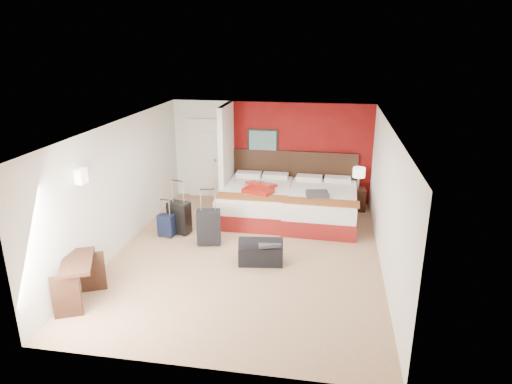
% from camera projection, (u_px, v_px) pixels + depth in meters
% --- Properties ---
extents(ground, '(6.50, 6.50, 0.00)m').
position_uv_depth(ground, '(248.00, 254.00, 8.73)').
color(ground, tan).
rests_on(ground, ground).
extents(room_walls, '(5.02, 6.52, 2.50)m').
position_uv_depth(room_walls, '(196.00, 169.00, 9.87)').
color(room_walls, white).
rests_on(room_walls, ground).
extents(red_accent_panel, '(3.50, 0.04, 2.50)m').
position_uv_depth(red_accent_panel, '(301.00, 153.00, 11.23)').
color(red_accent_panel, maroon).
rests_on(red_accent_panel, ground).
extents(partition_wall, '(0.12, 1.20, 2.50)m').
position_uv_depth(partition_wall, '(226.00, 156.00, 10.93)').
color(partition_wall, silver).
rests_on(partition_wall, ground).
extents(entry_door, '(0.82, 0.06, 2.05)m').
position_uv_depth(entry_door, '(204.00, 158.00, 11.67)').
color(entry_door, silver).
rests_on(entry_door, ground).
extents(bed_left, '(1.55, 2.21, 0.66)m').
position_uv_depth(bed_left, '(256.00, 202.00, 10.57)').
color(bed_left, white).
rests_on(bed_left, ground).
extents(bed_right, '(1.63, 2.27, 0.67)m').
position_uv_depth(bed_right, '(322.00, 206.00, 10.25)').
color(bed_right, white).
rests_on(bed_right, ground).
extents(red_suitcase_open, '(0.90, 1.04, 0.11)m').
position_uv_depth(red_suitcase_open, '(260.00, 188.00, 10.34)').
color(red_suitcase_open, '#A4190E').
rests_on(red_suitcase_open, bed_left).
extents(jacket_bundle, '(0.53, 0.45, 0.11)m').
position_uv_depth(jacket_bundle, '(317.00, 194.00, 9.86)').
color(jacket_bundle, '#3E3E43').
rests_on(jacket_bundle, bed_right).
extents(nightstand, '(0.40, 0.40, 0.54)m').
position_uv_depth(nightstand, '(357.00, 199.00, 10.91)').
color(nightstand, '#331A11').
rests_on(nightstand, ground).
extents(table_lamp, '(0.35, 0.35, 0.52)m').
position_uv_depth(table_lamp, '(359.00, 178.00, 10.74)').
color(table_lamp, white).
rests_on(table_lamp, nightstand).
extents(suitcase_black, '(0.50, 0.37, 0.67)m').
position_uv_depth(suitcase_black, '(179.00, 219.00, 9.55)').
color(suitcase_black, black).
rests_on(suitcase_black, ground).
extents(suitcase_charcoal, '(0.52, 0.38, 0.69)m').
position_uv_depth(suitcase_charcoal, '(209.00, 228.00, 9.04)').
color(suitcase_charcoal, black).
rests_on(suitcase_charcoal, ground).
extents(suitcase_navy, '(0.35, 0.24, 0.45)m').
position_uv_depth(suitcase_navy, '(166.00, 226.00, 9.43)').
color(suitcase_navy, '#111833').
rests_on(suitcase_navy, ground).
extents(duffel_bag, '(0.86, 0.53, 0.41)m').
position_uv_depth(duffel_bag, '(261.00, 253.00, 8.32)').
color(duffel_bag, black).
rests_on(duffel_bag, ground).
extents(jacket_draped, '(0.50, 0.46, 0.05)m').
position_uv_depth(jacket_draped, '(269.00, 243.00, 8.18)').
color(jacket_draped, '#36353A').
rests_on(jacket_draped, duffel_bag).
extents(desk, '(0.78, 1.00, 0.75)m').
position_uv_depth(desk, '(80.00, 282.00, 6.99)').
color(desk, black).
rests_on(desk, ground).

